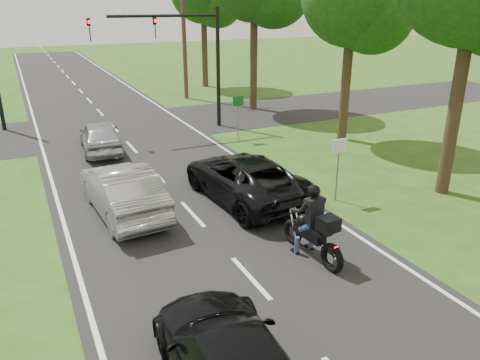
% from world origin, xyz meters
% --- Properties ---
extents(ground, '(140.00, 140.00, 0.00)m').
position_xyz_m(ground, '(0.00, 0.00, 0.00)').
color(ground, '#284914').
rests_on(ground, ground).
extents(road, '(8.00, 100.00, 0.01)m').
position_xyz_m(road, '(0.00, 10.00, 0.01)').
color(road, black).
rests_on(road, ground).
extents(cross_road, '(60.00, 7.00, 0.01)m').
position_xyz_m(cross_road, '(0.00, 16.00, 0.01)').
color(cross_road, black).
rests_on(cross_road, ground).
extents(motorcycle_rider, '(0.68, 2.35, 2.02)m').
position_xyz_m(motorcycle_rider, '(1.88, 0.16, 0.79)').
color(motorcycle_rider, black).
rests_on(motorcycle_rider, ground).
extents(dark_suv, '(2.87, 5.53, 1.49)m').
position_xyz_m(dark_suv, '(2.03, 4.43, 0.76)').
color(dark_suv, black).
rests_on(dark_suv, road).
extents(silver_sedan, '(1.96, 4.82, 1.55)m').
position_xyz_m(silver_sedan, '(-1.90, 5.00, 0.79)').
color(silver_sedan, '#AAA9AE').
rests_on(silver_sedan, road).
extents(silver_suv, '(1.93, 4.16, 1.38)m').
position_xyz_m(silver_suv, '(-1.34, 11.93, 0.70)').
color(silver_suv, '#B0B4B8').
rests_on(silver_suv, road).
extents(traffic_signal, '(6.38, 0.44, 6.00)m').
position_xyz_m(traffic_signal, '(3.34, 14.00, 4.14)').
color(traffic_signal, black).
rests_on(traffic_signal, ground).
extents(utility_pole_far, '(1.60, 0.28, 10.00)m').
position_xyz_m(utility_pole_far, '(6.20, 22.00, 5.08)').
color(utility_pole_far, brown).
rests_on(utility_pole_far, ground).
extents(sign_white, '(0.55, 0.07, 2.12)m').
position_xyz_m(sign_white, '(4.70, 2.98, 1.60)').
color(sign_white, slate).
rests_on(sign_white, ground).
extents(sign_green, '(0.55, 0.07, 2.12)m').
position_xyz_m(sign_green, '(4.90, 10.98, 1.60)').
color(sign_green, slate).
rests_on(sign_green, ground).
extents(tree_row_c, '(4.80, 4.65, 8.76)m').
position_xyz_m(tree_row_c, '(9.75, 8.80, 6.23)').
color(tree_row_c, '#332316').
rests_on(tree_row_c, ground).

